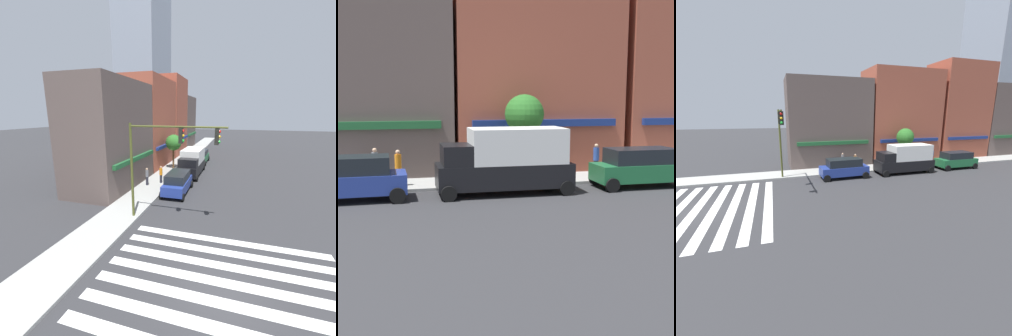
{
  "view_description": "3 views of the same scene",
  "coord_description": "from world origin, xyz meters",
  "views": [
    {
      "loc": [
        -8.11,
        -0.24,
        7.2
      ],
      "look_at": [
        12.32,
        6.0,
        2.0
      ],
      "focal_mm": 24.0,
      "sensor_mm": 36.0,
      "label": 1
    },
    {
      "loc": [
        12.93,
        -16.02,
        4.48
      ],
      "look_at": [
        17.98,
        4.7,
        1.2
      ],
      "focal_mm": 50.0,
      "sensor_mm": 36.0,
      "label": 2
    },
    {
      "loc": [
        4.58,
        -15.89,
        6.08
      ],
      "look_at": [
        11.11,
        4.7,
        1.0
      ],
      "focal_mm": 24.0,
      "sensor_mm": 36.0,
      "label": 3
    }
  ],
  "objects": [
    {
      "name": "box_truck_black",
      "position": [
        17.97,
        4.7,
        1.59
      ],
      "size": [
        6.23,
        2.42,
        3.04
      ],
      "rotation": [
        0.0,
        0.0,
        -0.02
      ],
      "color": "black",
      "rests_on": "ground_plane"
    },
    {
      "name": "pedestrian_grey_coat",
      "position": [
        12.03,
        8.12,
        1.07
      ],
      "size": [
        0.32,
        0.32,
        1.77
      ],
      "rotation": [
        0.0,
        0.0,
        5.39
      ],
      "color": "#23232D",
      "rests_on": "sidewalk_left"
    },
    {
      "name": "suv_green",
      "position": [
        24.85,
        4.7,
        1.03
      ],
      "size": [
        4.71,
        2.12,
        1.94
      ],
      "rotation": [
        0.0,
        0.0,
        -0.01
      ],
      "color": "#1E6638",
      "rests_on": "ground_plane"
    },
    {
      "name": "storefront_row",
      "position": [
        25.34,
        11.5,
        5.73
      ],
      "size": [
        37.5,
        5.3,
        13.16
      ],
      "color": "brown",
      "rests_on": "ground_plane"
    },
    {
      "name": "pedestrian_blue_shirt",
      "position": [
        23.74,
        7.46,
        1.07
      ],
      "size": [
        0.32,
        0.32,
        1.77
      ],
      "rotation": [
        0.0,
        0.0,
        0.52
      ],
      "color": "#23232D",
      "rests_on": "sidewalk_left"
    },
    {
      "name": "suv_blue",
      "position": [
        11.11,
        4.7,
        1.03
      ],
      "size": [
        4.73,
        2.12,
        1.94
      ],
      "rotation": [
        0.0,
        0.0,
        0.02
      ],
      "color": "navy",
      "rests_on": "ground_plane"
    },
    {
      "name": "pedestrian_orange_vest",
      "position": [
        13.15,
        7.02,
        1.07
      ],
      "size": [
        0.32,
        0.32,
        1.77
      ],
      "rotation": [
        0.0,
        0.0,
        0.37
      ],
      "color": "#23232D",
      "rests_on": "sidewalk_left"
    },
    {
      "name": "street_tree",
      "position": [
        19.65,
        7.5,
        3.53
      ],
      "size": [
        2.05,
        2.05,
        4.44
      ],
      "color": "brown",
      "rests_on": "sidewalk_left"
    }
  ]
}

